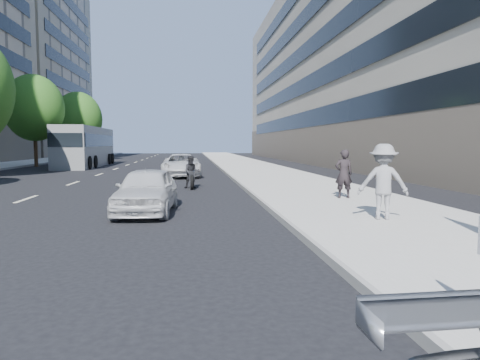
{
  "coord_description": "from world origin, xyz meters",
  "views": [
    {
      "loc": [
        -0.77,
        -7.6,
        1.94
      ],
      "look_at": [
        0.43,
        2.82,
        1.04
      ],
      "focal_mm": 32.0,
      "sensor_mm": 36.0,
      "label": 1
    }
  ],
  "objects": [
    {
      "name": "white_sedan_near",
      "position": [
        -2.02,
        4.54,
        0.64
      ],
      "size": [
        1.73,
        3.82,
        1.27
      ],
      "primitive_type": "imported",
      "rotation": [
        0.0,
        0.0,
        -0.06
      ],
      "color": "silver",
      "rests_on": "ground"
    },
    {
      "name": "near_sidewalk",
      "position": [
        4.0,
        20.0,
        0.07
      ],
      "size": [
        5.0,
        120.0,
        0.15
      ],
      "primitive_type": "cube",
      "color": "#A4A299",
      "rests_on": "ground"
    },
    {
      "name": "ground",
      "position": [
        0.0,
        0.0,
        0.0
      ],
      "size": [
        160.0,
        160.0,
        0.0
      ],
      "primitive_type": "plane",
      "color": "black",
      "rests_on": "ground"
    },
    {
      "name": "tree_far_d",
      "position": [
        -13.7,
        30.0,
        4.89
      ],
      "size": [
        4.8,
        4.8,
        7.65
      ],
      "color": "#382616",
      "rests_on": "ground"
    },
    {
      "name": "white_sedan_far",
      "position": [
        -1.34,
        17.66,
        0.66
      ],
      "size": [
        2.29,
        4.81,
        1.32
      ],
      "primitive_type": "imported",
      "rotation": [
        0.0,
        0.0,
        0.02
      ],
      "color": "silver",
      "rests_on": "ground"
    },
    {
      "name": "pedestrian_woman",
      "position": [
        4.21,
        5.91,
        0.95
      ],
      "size": [
        0.61,
        0.42,
        1.6
      ],
      "primitive_type": "imported",
      "rotation": [
        0.0,
        0.0,
        3.07
      ],
      "color": "black",
      "rests_on": "near_sidewalk"
    },
    {
      "name": "motorcycle",
      "position": [
        -0.74,
        11.02,
        0.64
      ],
      "size": [
        0.7,
        2.04,
        1.42
      ],
      "rotation": [
        0.0,
        0.0,
        0.01
      ],
      "color": "black",
      "rests_on": "ground"
    },
    {
      "name": "bus",
      "position": [
        -9.66,
        30.15,
        1.64
      ],
      "size": [
        2.76,
        12.07,
        3.3
      ],
      "rotation": [
        0.0,
        0.0,
        0.01
      ],
      "color": "slate",
      "rests_on": "ground"
    },
    {
      "name": "jogger",
      "position": [
        3.74,
        1.99,
        1.04
      ],
      "size": [
        1.3,
        0.99,
        1.78
      ],
      "primitive_type": "imported",
      "rotation": [
        0.0,
        0.0,
        2.82
      ],
      "color": "gray",
      "rests_on": "near_sidewalk"
    },
    {
      "name": "near_building",
      "position": [
        17.0,
        32.0,
        10.0
      ],
      "size": [
        14.0,
        70.0,
        20.0
      ],
      "primitive_type": "cube",
      "color": "gray",
      "rests_on": "ground"
    },
    {
      "name": "tree_far_e",
      "position": [
        -13.7,
        44.0,
        4.78
      ],
      "size": [
        5.4,
        5.4,
        7.89
      ],
      "color": "#382616",
      "rests_on": "ground"
    }
  ]
}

